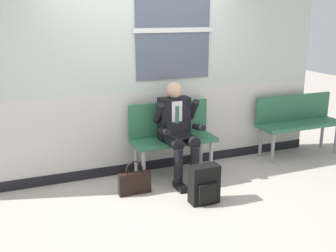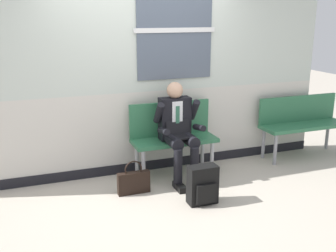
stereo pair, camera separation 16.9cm
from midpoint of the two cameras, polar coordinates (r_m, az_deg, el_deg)
The scene contains 7 objects.
ground_plane at distance 4.97m, azimuth -0.14°, elevation -9.04°, with size 18.00×18.00×0.00m, color #B2A899.
station_wall at distance 5.26m, azimuth -2.80°, elevation 7.24°, with size 5.32×0.16×2.62m.
bench_with_person at distance 5.28m, azimuth 1.57°, elevation -1.00°, with size 1.11×0.42×0.96m.
bench_empty at distance 6.32m, azimuth 19.27°, elevation 0.77°, with size 1.34×0.42×0.90m.
person_seated at distance 5.06m, azimuth 2.44°, elevation -0.42°, with size 0.57×0.70×1.26m.
backpack at distance 4.58m, azimuth 6.06°, elevation -8.43°, with size 0.33×0.21×0.45m.
handbag at distance 4.83m, azimuth -3.90°, elevation -7.97°, with size 0.39×0.09×0.42m.
Camera 2 is at (-1.48, -4.27, 2.09)m, focal length 42.67 mm.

